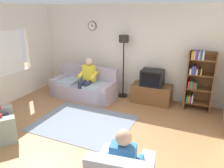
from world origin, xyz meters
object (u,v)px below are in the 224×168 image
person_on_couch (87,77)px  bookshelf (198,79)px  tv (152,78)px  couch (84,87)px  tv_stand (151,93)px  floor_lamp (124,49)px  person_in_right_armchair (125,159)px

person_on_couch → bookshelf: bearing=11.9°
bookshelf → tv: bearing=-175.4°
couch → tv: (1.95, 0.42, 0.43)m
tv_stand → person_on_couch: person_on_couch is taller
bookshelf → floor_lamp: size_ratio=0.85×
person_on_couch → person_in_right_armchair: (2.24, -2.87, -0.09)m
tv_stand → floor_lamp: (-0.91, 0.10, 1.19)m
couch → person_in_right_armchair: person_in_right_armchair is taller
tv_stand → bookshelf: 1.32m
couch → tv: tv is taller
floor_lamp → person_on_couch: (-0.85, -0.65, -0.75)m
person_on_couch → person_in_right_armchair: person_on_couch is taller
tv → floor_lamp: size_ratio=0.32×
tv_stand → person_in_right_armchair: bearing=-82.1°
person_on_couch → tv: bearing=16.7°
bookshelf → floor_lamp: floor_lamp is taller
bookshelf → person_on_couch: (-2.94, -0.62, -0.15)m
person_on_couch → person_in_right_armchair: bearing=-52.1°
tv → person_in_right_armchair: person_in_right_armchair is taller
bookshelf → person_on_couch: 3.01m
tv_stand → tv: size_ratio=1.83×
person_in_right_armchair → bookshelf: bearing=78.6°
couch → floor_lamp: (1.04, 0.54, 1.14)m
bookshelf → floor_lamp: (-2.09, 0.03, 0.60)m
bookshelf → person_in_right_armchair: bookshelf is taller
tv → person_in_right_armchair: 3.43m
floor_lamp → person_on_couch: floor_lamp is taller
person_in_right_armchair → tv_stand: bearing=97.9°
tv_stand → tv: tv is taller
person_on_couch → couch: bearing=149.5°
tv_stand → bookshelf: size_ratio=0.70×
floor_lamp → person_in_right_armchair: size_ratio=1.65×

